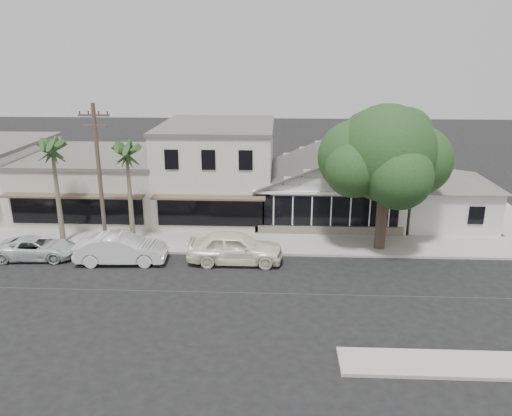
{
  "coord_description": "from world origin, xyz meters",
  "views": [
    {
      "loc": [
        1.52,
        -22.88,
        11.74
      ],
      "look_at": [
        0.18,
        6.0,
        2.67
      ],
      "focal_mm": 35.0,
      "sensor_mm": 36.0,
      "label": 1
    }
  ],
  "objects_px": {
    "car_2": "(37,248)",
    "shade_tree": "(384,155)",
    "utility_pole": "(100,175)",
    "car_0": "(235,247)",
    "car_1": "(121,249)"
  },
  "relations": [
    {
      "from": "car_0",
      "to": "car_2",
      "type": "distance_m",
      "value": 11.8
    },
    {
      "from": "car_0",
      "to": "car_1",
      "type": "xyz_separation_m",
      "value": [
        -6.6,
        -0.32,
        -0.09
      ]
    },
    {
      "from": "car_1",
      "to": "car_2",
      "type": "bearing_deg",
      "value": 82.12
    },
    {
      "from": "car_0",
      "to": "car_1",
      "type": "height_order",
      "value": "car_0"
    },
    {
      "from": "car_2",
      "to": "car_1",
      "type": "bearing_deg",
      "value": -97.56
    },
    {
      "from": "utility_pole",
      "to": "car_0",
      "type": "relative_size",
      "value": 1.63
    },
    {
      "from": "utility_pole",
      "to": "car_2",
      "type": "distance_m",
      "value": 5.71
    },
    {
      "from": "utility_pole",
      "to": "car_1",
      "type": "distance_m",
      "value": 4.52
    },
    {
      "from": "car_1",
      "to": "car_2",
      "type": "relative_size",
      "value": 1.11
    },
    {
      "from": "utility_pole",
      "to": "car_1",
      "type": "bearing_deg",
      "value": -48.62
    },
    {
      "from": "car_0",
      "to": "car_1",
      "type": "relative_size",
      "value": 1.06
    },
    {
      "from": "utility_pole",
      "to": "shade_tree",
      "type": "xyz_separation_m",
      "value": [
        16.75,
        1.24,
        1.11
      ]
    },
    {
      "from": "car_2",
      "to": "utility_pole",
      "type": "bearing_deg",
      "value": -74.28
    },
    {
      "from": "car_2",
      "to": "shade_tree",
      "type": "xyz_separation_m",
      "value": [
        20.47,
        2.5,
        5.25
      ]
    },
    {
      "from": "car_1",
      "to": "shade_tree",
      "type": "xyz_separation_m",
      "value": [
        15.28,
        2.91,
        5.04
      ]
    }
  ]
}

